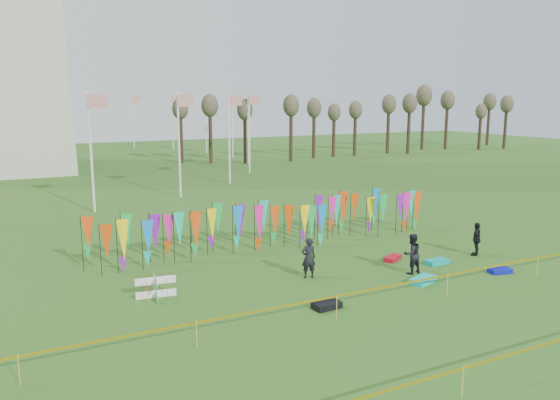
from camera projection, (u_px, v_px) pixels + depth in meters
name	position (u px, v px, depth m)	size (l,w,h in m)	color
ground	(358.00, 295.00, 21.08)	(160.00, 160.00, 0.00)	#315919
banner_row	(277.00, 220.00, 27.63)	(18.64, 0.64, 2.31)	black
caution_tape_near	(378.00, 289.00, 19.49)	(26.00, 0.02, 0.90)	#DCC504
caution_tape_far	(509.00, 356.00, 14.46)	(26.00, 0.02, 0.90)	#DCC504
tree_line	(369.00, 108.00, 72.69)	(53.92, 1.92, 7.84)	#37271B
box_kite	(156.00, 287.00, 20.72)	(0.77, 0.77, 0.86)	red
person_left	(309.00, 258.00, 23.00)	(0.64, 0.46, 1.74)	black
person_mid	(412.00, 254.00, 23.57)	(0.86, 0.53, 1.77)	black
person_right	(477.00, 239.00, 26.29)	(0.96, 0.54, 1.63)	black
kite_bag_turquoise	(423.00, 280.00, 22.46)	(1.24, 0.62, 0.25)	#0DCCC2
kite_bag_blue	(500.00, 271.00, 23.76)	(0.97, 0.51, 0.20)	#0A15B2
kite_bag_red	(392.00, 258.00, 25.63)	(1.06, 0.49, 0.19)	red
kite_bag_black	(327.00, 305.00, 19.77)	(1.02, 0.59, 0.24)	black
kite_bag_teal	(437.00, 262.00, 25.03)	(1.13, 0.54, 0.22)	#0CABAA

